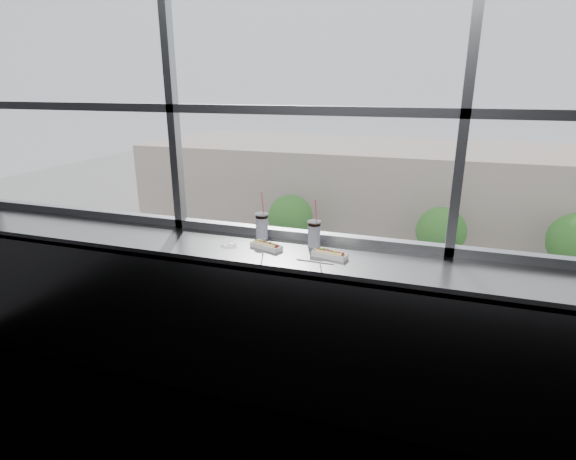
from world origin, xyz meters
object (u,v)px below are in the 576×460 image
(wrapper, at_px, (229,244))
(pedestrian_d, at_px, (551,281))
(car_far_b, at_px, (444,289))
(pedestrian_b, at_px, (389,256))
(hotdog_tray_right, at_px, (330,254))
(car_far_a, at_px, (267,268))
(car_near_b, at_px, (295,336))
(car_near_a, at_px, (169,316))
(tree_left, at_px, (290,217))
(pedestrian_a, at_px, (325,250))
(tree_center, at_px, (441,232))
(car_near_d, at_px, (515,374))
(hotdog_tray_left, at_px, (266,245))
(soda_cup_left, at_px, (262,225))
(pedestrian_c, at_px, (495,267))
(loose_straw, at_px, (315,261))
(soda_cup_right, at_px, (314,232))

(wrapper, bearing_deg, pedestrian_d, 71.88)
(car_far_b, xyz_separation_m, pedestrian_b, (-3.87, 4.69, -0.08))
(hotdog_tray_right, height_order, car_far_a, hotdog_tray_right)
(car_near_b, distance_m, car_far_a, 9.20)
(car_near_a, distance_m, tree_left, 12.69)
(pedestrian_a, xyz_separation_m, tree_center, (8.27, -0.92, 2.61))
(hotdog_tray_right, bearing_deg, car_near_a, 137.94)
(hotdog_tray_right, relative_size, car_far_a, 0.04)
(car_near_d, xyz_separation_m, car_near_a, (-17.44, 0.00, -0.14))
(tree_left, bearing_deg, hotdog_tray_left, -72.29)
(soda_cup_left, bearing_deg, pedestrian_c, 78.82)
(soda_cup_left, height_order, pedestrian_d, soda_cup_left)
(hotdog_tray_right, distance_m, car_far_a, 28.48)
(loose_straw, distance_m, wrapper, 0.65)
(hotdog_tray_right, xyz_separation_m, wrapper, (-0.71, -0.01, -0.01))
(pedestrian_d, bearing_deg, tree_left, 177.87)
(car_far_a, distance_m, pedestrian_b, 9.10)
(soda_cup_left, distance_m, car_far_a, 28.15)
(soda_cup_right, height_order, pedestrian_a, soda_cup_right)
(pedestrian_c, height_order, tree_center, tree_center)
(loose_straw, xyz_separation_m, car_near_a, (-12.59, 16.40, -11.12))
(car_far_a, height_order, pedestrian_a, car_far_a)
(hotdog_tray_left, xyz_separation_m, car_far_b, (2.27, 24.27, -10.95))
(car_far_a, height_order, car_far_b, car_far_b)
(soda_cup_left, bearing_deg, wrapper, -125.77)
(car_far_a, relative_size, pedestrian_a, 2.97)
(soda_cup_right, distance_m, pedestrian_b, 30.93)
(car_far_b, bearing_deg, soda_cup_right, 171.02)
(car_near_d, relative_size, tree_left, 1.20)
(loose_straw, relative_size, tree_center, 0.05)
(soda_cup_right, height_order, loose_straw, soda_cup_right)
(wrapper, xyz_separation_m, car_far_a, (-9.14, 24.30, -11.13))
(wrapper, relative_size, car_far_b, 0.02)
(hotdog_tray_right, bearing_deg, loose_straw, -111.32)
(wrapper, height_order, car_near_a, wrapper)
(soda_cup_left, distance_m, loose_straw, 0.59)
(car_near_b, distance_m, car_near_d, 10.08)
(hotdog_tray_left, relative_size, tree_left, 0.05)
(car_near_b, bearing_deg, car_near_a, 90.80)
(hotdog_tray_left, bearing_deg, car_far_a, 129.69)
(hotdog_tray_right, distance_m, wrapper, 0.71)
(soda_cup_right, relative_size, car_near_b, 0.05)
(hotdog_tray_right, height_order, loose_straw, hotdog_tray_right)
(car_near_b, bearing_deg, car_near_d, -89.20)
(soda_cup_right, height_order, wrapper, soda_cup_right)
(hotdog_tray_right, distance_m, loose_straw, 0.13)
(car_far_b, bearing_deg, pedestrian_a, 56.27)
(car_near_a, bearing_deg, pedestrian_b, -39.57)
(pedestrian_d, xyz_separation_m, tree_center, (-6.97, 0.66, 2.41))
(soda_cup_left, distance_m, pedestrian_b, 30.87)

